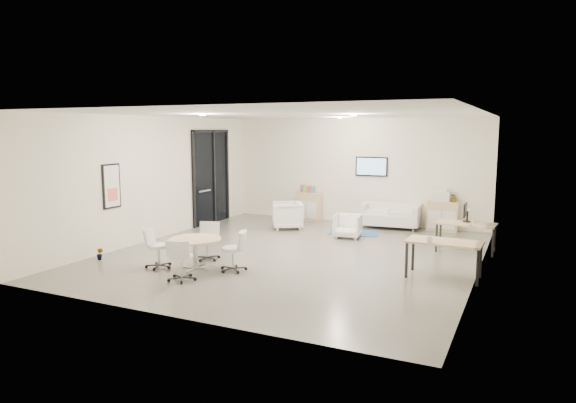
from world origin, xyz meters
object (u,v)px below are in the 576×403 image
Objects in this scene: armchair_left at (287,214)px; round_table at (195,243)px; sideboard_right at (443,216)px; desk_rear at (466,226)px; sideboard_left at (309,206)px; loveseat at (390,216)px; armchair_right at (348,225)px; desk_front at (444,245)px.

armchair_left is 4.77m from round_table.
sideboard_right is 0.62× the size of desk_rear.
sideboard_left reaches higher than desk_rear.
loveseat reaches higher than round_table.
round_table is (-2.51, -6.17, 0.22)m from loveseat.
armchair_right is (2.00, -0.47, -0.08)m from armchair_left.
sideboard_right is at bearing 81.63° from armchair_left.
round_table is (-3.96, -6.36, 0.14)m from sideboard_right.
desk_rear is (0.89, -2.40, 0.20)m from sideboard_right.
sideboard_right is at bearing -0.05° from sideboard_left.
sideboard_left reaches higher than loveseat.
armchair_left is at bearing 159.20° from armchair_right.
armchair_right reaches higher than desk_rear.
armchair_left is at bearing 148.41° from desk_front.
sideboard_left is at bearing 137.20° from desk_front.
loveseat is (2.68, -0.19, -0.10)m from sideboard_left.
sideboard_right is at bearing 100.74° from desk_front.
armchair_left is (-4.13, -1.60, 0.01)m from sideboard_right.
round_table is at bearing -160.04° from desk_front.
sideboard_left is 4.13m from sideboard_right.
sideboard_left reaches higher than armchair_left.
armchair_right is at bearing 138.23° from desk_front.
desk_rear is (5.02, -0.80, 0.19)m from armchair_left.
armchair_right is (2.00, -2.07, -0.09)m from sideboard_left.
armchair_left reaches higher than desk_rear.
armchair_left reaches higher than round_table.
desk_front is 4.96m from round_table.
sideboard_left is 0.63× the size of desk_rear.
sideboard_right is at bearing 36.76° from armchair_right.
loveseat is at bearing 141.36° from desk_rear.
armchair_left is at bearing 92.02° from round_table.
sideboard_right reaches higher than armchair_right.
loveseat is at bearing 88.21° from armchair_left.
armchair_left is at bearing 175.58° from desk_rear.
desk_rear is at bearing 88.61° from desk_front.
sideboard_left reaches higher than round_table.
desk_rear is (2.34, -2.21, 0.28)m from loveseat.
sideboard_right reaches higher than loveseat.
round_table is (-4.71, -1.54, -0.10)m from desk_front.
desk_rear is 6.26m from round_table.
desk_front is (-0.14, -2.42, 0.03)m from desk_rear.
desk_front is at bearing -88.58° from desk_rear.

